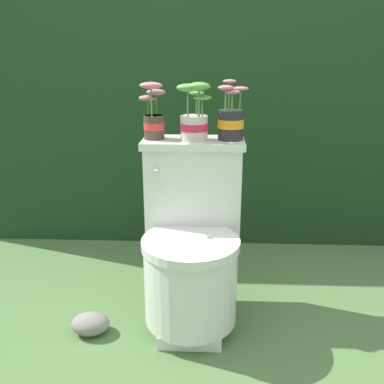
{
  "coord_description": "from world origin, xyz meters",
  "views": [
    {
      "loc": [
        -0.02,
        -1.54,
        1.12
      ],
      "look_at": [
        -0.09,
        0.12,
        0.58
      ],
      "focal_mm": 40.0,
      "sensor_mm": 36.0,
      "label": 1
    }
  ],
  "objects_px": {
    "toilet": "(192,245)",
    "garden_stone": "(90,324)",
    "potted_plant_midleft": "(194,119)",
    "potted_plant_middle": "(231,120)",
    "potted_plant_left": "(153,117)"
  },
  "relations": [
    {
      "from": "toilet",
      "to": "garden_stone",
      "type": "height_order",
      "value": "toilet"
    },
    {
      "from": "potted_plant_midleft",
      "to": "potted_plant_middle",
      "type": "xyz_separation_m",
      "value": [
        0.15,
        0.02,
        -0.01
      ]
    },
    {
      "from": "potted_plant_left",
      "to": "toilet",
      "type": "bearing_deg",
      "value": -41.58
    },
    {
      "from": "potted_plant_midleft",
      "to": "garden_stone",
      "type": "distance_m",
      "value": 0.95
    },
    {
      "from": "potted_plant_left",
      "to": "potted_plant_midleft",
      "type": "height_order",
      "value": "potted_plant_midleft"
    },
    {
      "from": "potted_plant_midleft",
      "to": "potted_plant_middle",
      "type": "relative_size",
      "value": 0.97
    },
    {
      "from": "potted_plant_midleft",
      "to": "garden_stone",
      "type": "relative_size",
      "value": 1.5
    },
    {
      "from": "potted_plant_left",
      "to": "garden_stone",
      "type": "relative_size",
      "value": 1.5
    },
    {
      "from": "potted_plant_middle",
      "to": "garden_stone",
      "type": "distance_m",
      "value": 1.03
    },
    {
      "from": "garden_stone",
      "to": "toilet",
      "type": "bearing_deg",
      "value": 17.48
    },
    {
      "from": "potted_plant_left",
      "to": "potted_plant_middle",
      "type": "distance_m",
      "value": 0.32
    },
    {
      "from": "potted_plant_middle",
      "to": "garden_stone",
      "type": "bearing_deg",
      "value": -154.15
    },
    {
      "from": "toilet",
      "to": "potted_plant_midleft",
      "type": "distance_m",
      "value": 0.52
    },
    {
      "from": "toilet",
      "to": "potted_plant_left",
      "type": "xyz_separation_m",
      "value": [
        -0.17,
        0.15,
        0.52
      ]
    },
    {
      "from": "toilet",
      "to": "potted_plant_middle",
      "type": "height_order",
      "value": "potted_plant_middle"
    }
  ]
}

